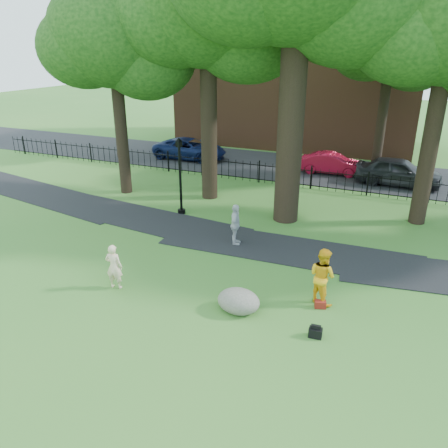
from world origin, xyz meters
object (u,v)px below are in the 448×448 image
at_px(lamppost, 180,178).
at_px(boulder, 239,299).
at_px(man, 322,276).
at_px(red_sedan, 332,164).
at_px(woman, 114,267).

bearing_deg(lamppost, boulder, -37.14).
distance_m(man, red_sedan, 14.96).
bearing_deg(boulder, lamppost, 129.95).
relative_size(woman, lamppost, 0.43).
bearing_deg(red_sedan, man, -172.80).
height_order(woman, boulder, woman).
relative_size(man, red_sedan, 0.47).
height_order(man, boulder, man).
bearing_deg(man, boulder, 66.57).
xyz_separation_m(lamppost, red_sedan, (5.20, 9.70, -1.12)).
distance_m(woman, man, 6.58).
xyz_separation_m(woman, lamppost, (-1.28, 6.86, 0.99)).
distance_m(lamppost, red_sedan, 11.06).
bearing_deg(man, woman, 48.35).
bearing_deg(woman, man, -174.88).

